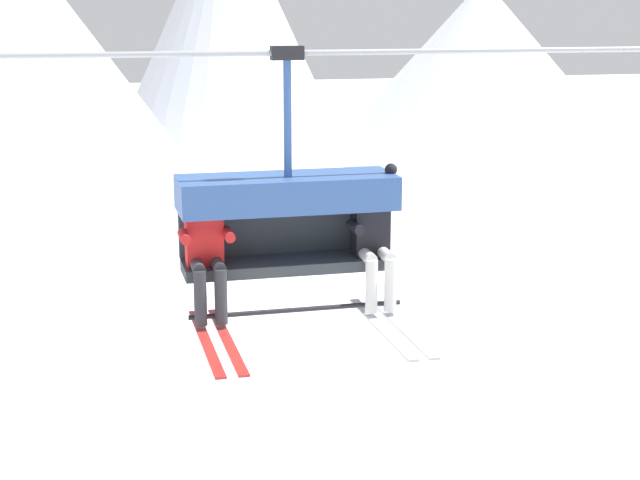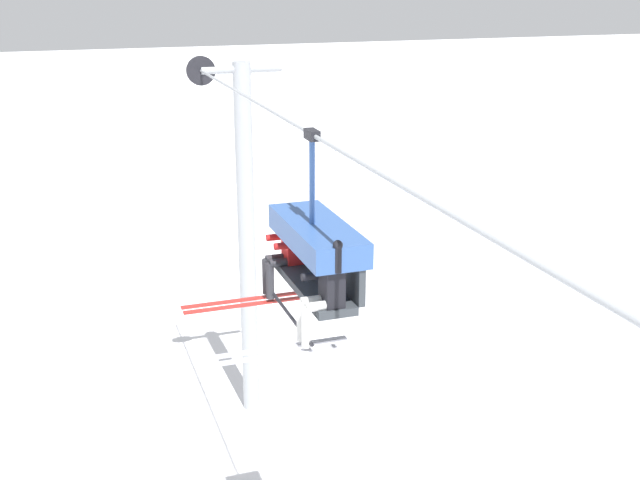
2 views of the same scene
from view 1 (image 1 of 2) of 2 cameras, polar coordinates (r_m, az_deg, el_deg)
mountain_peak_central at (r=61.44m, az=-5.44°, el=12.92°), size 13.94×13.94×14.99m
mountain_peak_east at (r=54.01m, az=9.33°, el=9.77°), size 16.82×16.82×9.35m
lift_cable at (r=8.95m, az=7.07°, el=10.85°), size 18.34×0.05×0.05m
chairlift_chair at (r=8.78m, az=-1.96°, el=1.89°), size 1.94×0.74×2.29m
skier_red at (r=8.51m, az=-6.64°, el=-0.59°), size 0.46×1.70×1.23m
skier_black at (r=8.83m, az=3.19°, el=0.12°), size 0.48×1.70×1.34m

